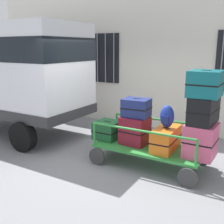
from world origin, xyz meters
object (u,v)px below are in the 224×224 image
(suitcase_center_bottom, at_px, (166,139))
(suitcase_midright_middle, at_px, (204,110))
(luggage_cart, at_px, (150,149))
(suitcase_left_bottom, at_px, (108,130))
(suitcase_midleft_bottom, at_px, (135,131))
(backpack, at_px, (167,117))
(van, at_px, (9,68))
(suitcase_midleft_middle, at_px, (136,108))
(suitcase_midright_top, at_px, (205,84))
(suitcase_midright_bottom, at_px, (201,140))

(suitcase_center_bottom, bearing_deg, suitcase_midright_middle, 2.58)
(luggage_cart, bearing_deg, suitcase_left_bottom, -179.34)
(luggage_cart, relative_size, suitcase_midleft_bottom, 3.86)
(backpack, bearing_deg, suitcase_center_bottom, -72.35)
(van, distance_m, suitcase_left_bottom, 3.43)
(suitcase_midleft_middle, bearing_deg, van, 178.23)
(suitcase_left_bottom, height_order, suitcase_midleft_bottom, suitcase_midleft_bottom)
(suitcase_center_bottom, bearing_deg, luggage_cart, -179.22)
(suitcase_center_bottom, bearing_deg, suitcase_midright_top, 0.15)
(suitcase_left_bottom, bearing_deg, suitcase_midright_bottom, -0.03)
(suitcase_midright_middle, bearing_deg, van, 178.66)
(van, bearing_deg, suitcase_center_bottom, -1.91)
(suitcase_left_bottom, distance_m, suitcase_midleft_middle, 0.86)
(suitcase_center_bottom, distance_m, backpack, 0.44)
(luggage_cart, distance_m, suitcase_left_bottom, 1.02)
(suitcase_midleft_bottom, xyz_separation_m, suitcase_midright_middle, (1.31, 0.05, 0.58))
(van, xyz_separation_m, suitcase_midright_bottom, (5.19, -0.17, -1.07))
(suitcase_left_bottom, distance_m, suitcase_center_bottom, 1.31)
(suitcase_midleft_middle, bearing_deg, suitcase_center_bottom, -2.72)
(suitcase_left_bottom, xyz_separation_m, suitcase_midleft_bottom, (0.66, -0.01, 0.09))
(luggage_cart, height_order, suitcase_midright_bottom, suitcase_midright_bottom)
(suitcase_left_bottom, relative_size, suitcase_midright_middle, 0.72)
(suitcase_left_bottom, relative_size, suitcase_midright_top, 0.84)
(suitcase_left_bottom, height_order, suitcase_center_bottom, suitcase_center_bottom)
(suitcase_midright_bottom, xyz_separation_m, backpack, (-0.66, 0.03, 0.35))
(suitcase_midleft_middle, distance_m, suitcase_midright_top, 1.43)
(suitcase_center_bottom, distance_m, suitcase_midright_middle, 0.92)
(van, height_order, backpack, van)
(suitcase_midright_middle, relative_size, suitcase_midright_top, 1.16)
(suitcase_midright_bottom, distance_m, backpack, 0.75)
(suitcase_midleft_middle, distance_m, backpack, 0.66)
(van, distance_m, suitcase_midright_top, 5.19)
(suitcase_midleft_middle, distance_m, suitcase_midright_bottom, 1.39)
(suitcase_midright_middle, xyz_separation_m, backpack, (-0.66, -0.02, -0.21))
(suitcase_midleft_bottom, xyz_separation_m, suitcase_center_bottom, (0.66, 0.02, -0.07))
(suitcase_midleft_middle, bearing_deg, suitcase_midright_middle, -0.07)
(suitcase_midleft_bottom, xyz_separation_m, suitcase_midright_bottom, (1.31, 0.00, 0.02))
(luggage_cart, distance_m, suitcase_midleft_bottom, 0.48)
(suitcase_midright_bottom, relative_size, suitcase_midright_middle, 0.84)
(suitcase_midleft_middle, distance_m, suitcase_midright_middle, 1.32)
(suitcase_left_bottom, xyz_separation_m, suitcase_midright_top, (1.97, 0.02, 1.14))
(suitcase_midleft_bottom, relative_size, suitcase_midleft_middle, 1.02)
(luggage_cart, distance_m, suitcase_center_bottom, 0.43)
(suitcase_left_bottom, height_order, backpack, backpack)
(suitcase_left_bottom, bearing_deg, suitcase_midright_middle, 1.32)
(suitcase_midright_middle, height_order, backpack, suitcase_midright_middle)
(van, height_order, suitcase_left_bottom, van)
(suitcase_midright_top, bearing_deg, suitcase_center_bottom, -179.85)
(luggage_cart, bearing_deg, suitcase_center_bottom, 0.78)
(suitcase_midleft_bottom, relative_size, suitcase_midright_middle, 0.77)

